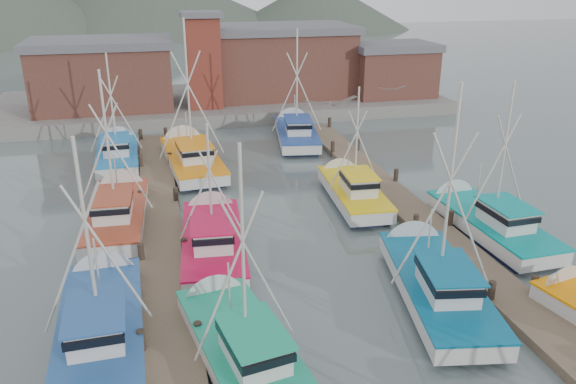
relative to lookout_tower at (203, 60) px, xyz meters
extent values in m
plane|color=#475554|center=(2.00, -33.00, -5.55)|extent=(260.00, 260.00, 0.00)
cube|color=brown|center=(-5.00, -29.00, -5.35)|extent=(2.20, 46.00, 0.40)
cylinder|color=black|center=(-6.00, -35.00, -5.10)|extent=(0.30, 0.30, 1.50)
cylinder|color=black|center=(-6.00, -28.00, -5.10)|extent=(0.30, 0.30, 1.50)
cylinder|color=black|center=(-6.00, -21.00, -5.10)|extent=(0.30, 0.30, 1.50)
cylinder|color=black|center=(-6.00, -14.00, -5.10)|extent=(0.30, 0.30, 1.50)
cylinder|color=black|center=(-6.00, -7.00, -5.10)|extent=(0.30, 0.30, 1.50)
cylinder|color=black|center=(-4.00, -35.00, -5.10)|extent=(0.30, 0.30, 1.50)
cylinder|color=black|center=(-4.00, -28.00, -5.10)|extent=(0.30, 0.30, 1.50)
cylinder|color=black|center=(-4.00, -21.00, -5.10)|extent=(0.30, 0.30, 1.50)
cylinder|color=black|center=(-4.00, -14.00, -5.10)|extent=(0.30, 0.30, 1.50)
cylinder|color=black|center=(-4.00, -7.00, -5.10)|extent=(0.30, 0.30, 1.50)
cube|color=brown|center=(9.00, -29.00, -5.35)|extent=(2.20, 46.00, 0.40)
cylinder|color=black|center=(8.00, -35.00, -5.10)|extent=(0.30, 0.30, 1.50)
cylinder|color=black|center=(8.00, -28.00, -5.10)|extent=(0.30, 0.30, 1.50)
cylinder|color=black|center=(8.00, -21.00, -5.10)|extent=(0.30, 0.30, 1.50)
cylinder|color=black|center=(8.00, -14.00, -5.10)|extent=(0.30, 0.30, 1.50)
cylinder|color=black|center=(8.00, -7.00, -5.10)|extent=(0.30, 0.30, 1.50)
cylinder|color=black|center=(10.00, -35.00, -5.10)|extent=(0.30, 0.30, 1.50)
cylinder|color=black|center=(10.00, -28.00, -5.10)|extent=(0.30, 0.30, 1.50)
cylinder|color=black|center=(10.00, -21.00, -5.10)|extent=(0.30, 0.30, 1.50)
cylinder|color=black|center=(10.00, -14.00, -5.10)|extent=(0.30, 0.30, 1.50)
cylinder|color=black|center=(10.00, -7.00, -5.10)|extent=(0.30, 0.30, 1.50)
cube|color=gray|center=(2.00, 4.00, -4.95)|extent=(44.00, 16.00, 1.20)
cube|color=brown|center=(-9.00, 2.00, -1.60)|extent=(12.00, 8.00, 5.50)
cube|color=#5E5E63|center=(-9.00, 2.00, 1.50)|extent=(12.72, 8.48, 0.70)
cube|color=brown|center=(8.00, 4.00, -1.25)|extent=(14.00, 9.00, 6.20)
cube|color=#5E5E63|center=(8.00, 4.00, 2.20)|extent=(14.84, 9.54, 0.70)
cube|color=brown|center=(19.00, 1.00, -2.10)|extent=(8.00, 6.00, 4.50)
cube|color=#5E5E63|center=(19.00, 1.00, 0.50)|extent=(8.48, 6.36, 0.70)
cube|color=maroon|center=(0.00, 0.00, -0.35)|extent=(3.00, 3.00, 8.00)
cube|color=#5E5E63|center=(0.00, 0.00, 3.90)|extent=(3.60, 3.60, 0.50)
cone|color=#434F41|center=(-3.00, 97.00, -5.55)|extent=(140.00, 140.00, 30.00)
cone|color=#434F41|center=(37.00, 87.00, -5.55)|extent=(90.00, 90.00, 24.00)
cube|color=#101837|center=(-2.53, -36.44, -5.50)|extent=(3.62, 7.63, 0.70)
cube|color=silver|center=(-2.53, -36.44, -4.85)|extent=(4.12, 8.68, 0.80)
cube|color=#15956D|center=(-2.53, -36.44, -4.47)|extent=(4.21, 8.77, 0.10)
cone|color=silver|center=(-3.25, -32.34, -5.00)|extent=(2.76, 1.54, 2.60)
cube|color=silver|center=(-2.36, -37.43, -3.90)|extent=(2.09, 2.75, 1.10)
cube|color=black|center=(-2.36, -37.43, -3.67)|extent=(2.24, 3.02, 0.28)
cube|color=#15956D|center=(-2.36, -37.43, -3.31)|extent=(2.38, 3.20, 0.07)
cylinder|color=beige|center=(-2.50, -36.61, -0.85)|extent=(0.13, 0.13, 7.20)
cylinder|color=beige|center=(-3.03, -36.70, -1.70)|extent=(2.54, 0.53, 5.62)
cylinder|color=beige|center=(-1.98, -36.51, -1.70)|extent=(2.54, 0.53, 5.62)
cylinder|color=beige|center=(-2.79, -34.96, -3.25)|extent=(0.08, 0.08, 2.32)
cube|color=#101837|center=(6.03, -34.08, -5.50)|extent=(3.98, 8.26, 0.70)
cube|color=silver|center=(6.03, -34.08, -4.85)|extent=(4.53, 9.38, 0.80)
cube|color=#065B80|center=(6.03, -34.08, -4.47)|extent=(4.63, 9.49, 0.10)
cone|color=silver|center=(6.85, -29.66, -5.00)|extent=(2.97, 1.60, 2.81)
cube|color=silver|center=(5.83, -35.14, -3.90)|extent=(2.28, 2.99, 1.10)
cube|color=black|center=(5.83, -35.14, -3.67)|extent=(2.44, 3.27, 0.28)
cube|color=#065B80|center=(5.83, -35.14, -3.31)|extent=(2.59, 3.47, 0.07)
cylinder|color=beige|center=(6.00, -34.26, -0.35)|extent=(0.15, 0.15, 8.20)
cylinder|color=beige|center=(5.43, -34.15, -1.31)|extent=(2.89, 0.63, 6.41)
cylinder|color=beige|center=(6.56, -34.36, -1.31)|extent=(2.89, 0.63, 6.41)
cylinder|color=beige|center=(6.33, -32.49, -3.25)|extent=(0.09, 0.09, 2.51)
cube|color=#101837|center=(-7.45, -33.84, -5.50)|extent=(2.77, 7.99, 0.70)
cube|color=silver|center=(-7.45, -33.84, -4.85)|extent=(3.15, 9.08, 0.80)
cube|color=#224F8D|center=(-7.45, -33.84, -4.47)|extent=(3.24, 9.17, 0.10)
cone|color=silver|center=(-7.56, -29.34, -5.00)|extent=(2.84, 1.17, 2.81)
cube|color=silver|center=(-7.42, -34.92, -3.90)|extent=(1.88, 2.75, 1.10)
cube|color=black|center=(-7.42, -34.92, -3.67)|extent=(2.00, 3.02, 0.28)
cube|color=#224F8D|center=(-7.42, -34.92, -3.31)|extent=(2.13, 3.20, 0.07)
cylinder|color=beige|center=(-7.44, -34.02, -0.94)|extent=(0.14, 0.14, 7.02)
cylinder|color=beige|center=(-8.06, -34.03, -1.77)|extent=(2.52, 0.16, 5.49)
cylinder|color=beige|center=(-6.83, -34.00, -1.77)|extent=(2.52, 0.16, 5.49)
cylinder|color=beige|center=(-7.49, -32.22, -3.25)|extent=(0.08, 0.08, 2.70)
cone|color=silver|center=(10.90, -34.98, -5.00)|extent=(2.68, 1.58, 2.51)
cube|color=#101837|center=(-2.59, -27.64, -5.50)|extent=(3.15, 7.83, 0.70)
cube|color=silver|center=(-2.59, -27.64, -4.85)|extent=(3.58, 8.90, 0.80)
cube|color=#C00B39|center=(-2.59, -27.64, -4.47)|extent=(3.67, 9.00, 0.10)
cone|color=silver|center=(-2.21, -23.32, -5.00)|extent=(2.80, 1.33, 2.72)
cube|color=silver|center=(-2.68, -28.68, -3.90)|extent=(1.98, 2.75, 1.10)
cube|color=black|center=(-2.68, -28.68, -3.67)|extent=(2.11, 3.02, 0.28)
cube|color=#C00B39|center=(-2.68, -28.68, -3.31)|extent=(2.24, 3.20, 0.07)
cylinder|color=beige|center=(-2.61, -27.82, -1.66)|extent=(0.13, 0.13, 5.58)
cylinder|color=beige|center=(-3.16, -27.77, -2.32)|extent=(2.01, 0.27, 4.37)
cylinder|color=beige|center=(-2.05, -27.87, -2.32)|extent=(2.01, 0.27, 4.37)
cylinder|color=beige|center=(-2.45, -26.09, -3.25)|extent=(0.08, 0.08, 2.42)
cube|color=#101837|center=(6.35, -23.05, -5.50)|extent=(2.73, 7.06, 0.70)
cube|color=silver|center=(6.35, -23.05, -4.85)|extent=(3.10, 8.02, 0.80)
cube|color=yellow|center=(6.35, -23.05, -4.47)|extent=(3.18, 8.11, 0.10)
cone|color=silver|center=(6.63, -19.12, -5.00)|extent=(2.53, 1.27, 2.46)
cube|color=silver|center=(6.29, -23.99, -3.90)|extent=(1.75, 2.46, 1.10)
cube|color=black|center=(6.29, -23.99, -3.67)|extent=(1.87, 2.71, 0.28)
cube|color=yellow|center=(6.29, -23.99, -3.31)|extent=(1.98, 2.87, 0.07)
cylinder|color=beige|center=(6.34, -23.20, -1.47)|extent=(0.12, 0.12, 5.97)
cylinder|color=beige|center=(5.84, -23.17, -2.17)|extent=(2.14, 0.23, 4.67)
cylinder|color=beige|center=(6.84, -23.24, -2.17)|extent=(2.14, 0.23, 4.67)
cylinder|color=beige|center=(6.45, -21.63, -3.25)|extent=(0.07, 0.07, 2.19)
cube|color=#101837|center=(-7.28, -23.08, -5.50)|extent=(2.96, 7.99, 0.70)
cube|color=silver|center=(-7.28, -23.08, -4.85)|extent=(3.37, 9.08, 0.80)
cube|color=#9C3920|center=(-7.28, -23.08, -4.47)|extent=(3.46, 9.18, 0.10)
cone|color=silver|center=(-7.05, -18.61, -5.00)|extent=(2.84, 1.24, 2.79)
cube|color=silver|center=(-7.33, -24.15, -3.90)|extent=(1.94, 2.77, 1.10)
cube|color=black|center=(-7.33, -24.15, -3.67)|extent=(2.07, 3.05, 0.28)
cube|color=#9C3920|center=(-7.33, -24.15, -3.31)|extent=(2.19, 3.23, 0.07)
cylinder|color=beige|center=(-7.29, -23.26, -0.73)|extent=(0.14, 0.14, 7.45)
cylinder|color=beige|center=(-7.90, -23.22, -1.60)|extent=(2.67, 0.24, 5.83)
cylinder|color=beige|center=(-6.67, -23.29, -1.60)|extent=(2.67, 0.24, 5.83)
cylinder|color=beige|center=(-7.19, -21.47, -3.25)|extent=(0.08, 0.08, 2.68)
cube|color=#101837|center=(11.78, -29.06, -5.50)|extent=(2.73, 7.57, 0.70)
cube|color=silver|center=(11.78, -29.06, -4.85)|extent=(3.11, 8.61, 0.80)
cube|color=#018683|center=(11.78, -29.06, -4.47)|extent=(3.19, 8.69, 0.10)
cone|color=silver|center=(11.63, -24.81, -5.00)|extent=(2.73, 1.20, 2.69)
cube|color=silver|center=(11.82, -30.08, -3.90)|extent=(1.83, 2.61, 1.10)
cube|color=black|center=(11.82, -30.08, -3.67)|extent=(1.95, 2.87, 0.28)
cube|color=#018683|center=(11.82, -30.08, -3.31)|extent=(2.07, 3.05, 0.07)
cylinder|color=beige|center=(11.79, -29.23, -0.89)|extent=(0.13, 0.13, 7.13)
cylinder|color=beige|center=(11.22, -29.25, -1.72)|extent=(2.55, 0.19, 5.57)
cylinder|color=beige|center=(12.36, -29.21, -1.72)|extent=(2.55, 0.19, 5.57)
cylinder|color=beige|center=(11.73, -27.53, -3.25)|extent=(0.08, 0.08, 2.49)
cube|color=#101837|center=(-2.48, -14.27, -5.50)|extent=(3.55, 8.89, 0.70)
cube|color=silver|center=(-2.48, -14.27, -4.85)|extent=(4.03, 10.10, 0.80)
cube|color=orange|center=(-2.48, -14.27, -4.47)|extent=(4.13, 10.21, 0.10)
cone|color=silver|center=(-2.90, -9.36, -5.00)|extent=(3.17, 1.35, 3.09)
cube|color=silver|center=(-2.38, -15.45, -3.90)|extent=(2.23, 3.12, 1.10)
cube|color=black|center=(-2.38, -15.45, -3.67)|extent=(2.39, 3.42, 0.28)
cube|color=orange|center=(-2.38, -15.45, -3.31)|extent=(2.53, 3.63, 0.07)
cylinder|color=beige|center=(-2.47, -14.47, 0.14)|extent=(0.15, 0.15, 9.18)
cylinder|color=beige|center=(-3.09, -14.52, -0.94)|extent=(3.26, 0.38, 7.17)
cylinder|color=beige|center=(-1.84, -14.42, -0.94)|extent=(3.26, 0.38, 7.17)
cylinder|color=beige|center=(-2.63, -12.50, -3.25)|extent=(0.09, 0.09, 2.75)
cube|color=#101837|center=(6.36, -9.51, -5.50)|extent=(3.85, 8.30, 0.70)
cube|color=silver|center=(6.36, -9.51, -4.85)|extent=(4.37, 9.44, 0.80)
cube|color=#21428F|center=(6.36, -9.51, -4.47)|extent=(4.47, 9.54, 0.10)
cone|color=silver|center=(7.09, -5.03, -5.00)|extent=(2.98, 1.54, 2.84)
cube|color=silver|center=(6.19, -10.59, -3.90)|extent=(2.25, 2.98, 1.10)
cube|color=black|center=(6.19, -10.59, -3.67)|extent=(2.41, 3.27, 0.28)
cube|color=#21428F|center=(6.19, -10.59, -3.31)|extent=(2.55, 3.47, 0.07)
cylinder|color=beige|center=(6.33, -9.69, -0.50)|extent=(0.15, 0.15, 7.90)
cylinder|color=beige|center=(5.76, -9.60, -1.43)|extent=(2.80, 0.55, 6.17)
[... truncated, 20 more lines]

